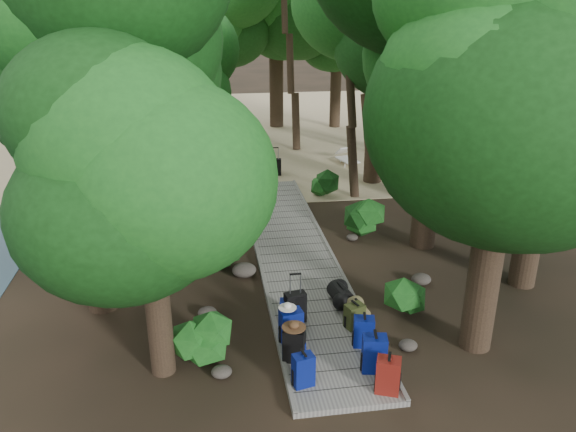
{
  "coord_description": "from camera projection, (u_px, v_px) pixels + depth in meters",
  "views": [
    {
      "loc": [
        -2.18,
        -12.19,
        6.49
      ],
      "look_at": [
        -0.11,
        1.43,
        1.0
      ],
      "focal_mm": 35.0,
      "sensor_mm": 36.0,
      "label": 1
    }
  ],
  "objects": [
    {
      "name": "shrub_right_a",
      "position": [
        406.0,
        300.0,
        11.91
      ],
      "size": [
        0.96,
        0.96,
        0.86
      ],
      "primitive_type": null,
      "color": "#185019",
      "rests_on": "ground"
    },
    {
      "name": "shrub_right_b",
      "position": [
        365.0,
        216.0,
        15.9
      ],
      "size": [
        1.35,
        1.35,
        1.21
      ],
      "primitive_type": null,
      "color": "#185019",
      "rests_on": "ground"
    },
    {
      "name": "hat_white",
      "position": [
        287.0,
        305.0,
        10.66
      ],
      "size": [
        0.35,
        0.35,
        0.12
      ],
      "primitive_type": null,
      "color": "silver",
      "rests_on": "backpack_left_c"
    },
    {
      "name": "palm_left_a",
      "position": [
        138.0,
        88.0,
        17.4
      ],
      "size": [
        4.73,
        4.73,
        7.52
      ],
      "primitive_type": null,
      "color": "#144413",
      "rests_on": "ground"
    },
    {
      "name": "rock_left_c",
      "position": [
        244.0,
        270.0,
        13.75
      ],
      "size": [
        0.6,
        0.54,
        0.33
      ],
      "primitive_type": null,
      "color": "#4C473F",
      "rests_on": "ground"
    },
    {
      "name": "backpack_right_c",
      "position": [
        364.0,
        330.0,
        10.78
      ],
      "size": [
        0.44,
        0.36,
        0.67
      ],
      "primitive_type": null,
      "rotation": [
        0.0,
        0.0,
        -0.22
      ],
      "color": "navy",
      "rests_on": "boardwalk"
    },
    {
      "name": "tree_back_b",
      "position": [
        276.0,
        25.0,
        27.45
      ],
      "size": [
        5.66,
        5.66,
        10.1
      ],
      "primitive_type": null,
      "color": "black",
      "rests_on": "ground"
    },
    {
      "name": "backpack_right_b",
      "position": [
        374.0,
        352.0,
        10.04
      ],
      "size": [
        0.48,
        0.38,
        0.78
      ],
      "primitive_type": null,
      "rotation": [
        0.0,
        0.0,
        -0.19
      ],
      "color": "navy",
      "rests_on": "boardwalk"
    },
    {
      "name": "duffel_right_khaki",
      "position": [
        358.0,
        310.0,
        11.76
      ],
      "size": [
        0.44,
        0.59,
        0.36
      ],
      "primitive_type": null,
      "rotation": [
        0.0,
        0.0,
        0.15
      ],
      "color": "olive",
      "rests_on": "boardwalk"
    },
    {
      "name": "tree_right_d",
      "position": [
        467.0,
        36.0,
        16.13
      ],
      "size": [
        5.82,
        5.82,
        10.67
      ],
      "primitive_type": null,
      "color": "black",
      "rests_on": "ground"
    },
    {
      "name": "shrub_left_b",
      "position": [
        222.0,
        257.0,
        13.98
      ],
      "size": [
        0.81,
        0.81,
        0.73
      ],
      "primitive_type": null,
      "color": "#185019",
      "rests_on": "ground"
    },
    {
      "name": "tree_back_c",
      "position": [
        337.0,
        48.0,
        27.79
      ],
      "size": [
        4.37,
        4.37,
        7.87
      ],
      "primitive_type": null,
      "color": "black",
      "rests_on": "ground"
    },
    {
      "name": "tree_left_b",
      "position": [
        74.0,
        88.0,
        10.7
      ],
      "size": [
        5.33,
        5.33,
        9.6
      ],
      "primitive_type": null,
      "color": "black",
      "rests_on": "ground"
    },
    {
      "name": "rock_right_d",
      "position": [
        371.0,
        207.0,
        17.91
      ],
      "size": [
        0.51,
        0.46,
        0.28
      ],
      "primitive_type": null,
      "color": "#4C473F",
      "rests_on": "ground"
    },
    {
      "name": "shrub_left_c",
      "position": [
        178.0,
        201.0,
        17.17
      ],
      "size": [
        1.25,
        1.25,
        1.13
      ],
      "primitive_type": null,
      "color": "#185019",
      "rests_on": "ground"
    },
    {
      "name": "kayak",
      "position": [
        180.0,
        157.0,
        23.13
      ],
      "size": [
        0.85,
        3.25,
        0.32
      ],
      "primitive_type": "ellipsoid",
      "rotation": [
        0.0,
        0.0,
        -0.05
      ],
      "color": "red",
      "rests_on": "sand_beach"
    },
    {
      "name": "hat_brown",
      "position": [
        294.0,
        324.0,
        10.15
      ],
      "size": [
        0.45,
        0.45,
        0.13
      ],
      "primitive_type": null,
      "color": "#51351E",
      "rests_on": "backpack_left_b"
    },
    {
      "name": "backpack_left_b",
      "position": [
        294.0,
        343.0,
        10.33
      ],
      "size": [
        0.47,
        0.4,
        0.72
      ],
      "primitive_type": null,
      "rotation": [
        0.0,
        0.0,
        -0.36
      ],
      "color": "black",
      "rests_on": "boardwalk"
    },
    {
      "name": "backpack_right_d",
      "position": [
        354.0,
        315.0,
        11.4
      ],
      "size": [
        0.44,
        0.38,
        0.57
      ],
      "primitive_type": null,
      "rotation": [
        0.0,
        0.0,
        0.35
      ],
      "color": "#343F1C",
      "rests_on": "boardwalk"
    },
    {
      "name": "palm_right_b",
      "position": [
        371.0,
        63.0,
        23.49
      ],
      "size": [
        3.88,
        3.88,
        7.49
      ],
      "primitive_type": null,
      "color": "#144413",
      "rests_on": "ground"
    },
    {
      "name": "tree_right_f",
      "position": [
        435.0,
        44.0,
        21.55
      ],
      "size": [
        5.21,
        5.21,
        9.31
      ],
      "primitive_type": null,
      "color": "black",
      "rests_on": "ground"
    },
    {
      "name": "boardwalk",
      "position": [
        294.0,
        255.0,
        14.8
      ],
      "size": [
        2.0,
        12.0,
        0.12
      ],
      "primitive_type": "cube",
      "color": "gray",
      "rests_on": "ground"
    },
    {
      "name": "tree_right_c",
      "position": [
        439.0,
        65.0,
        13.73
      ],
      "size": [
        5.59,
        5.59,
        9.68
      ],
      "primitive_type": null,
      "color": "black",
      "rests_on": "ground"
    },
    {
      "name": "tree_right_a",
      "position": [
        505.0,
        131.0,
        9.51
      ],
      "size": [
        5.18,
        5.18,
        8.63
      ],
      "primitive_type": null,
      "color": "black",
      "rests_on": "ground"
    },
    {
      "name": "suitcase_on_boardwalk",
      "position": [
        295.0,
        307.0,
        11.57
      ],
      "size": [
        0.47,
        0.32,
        0.67
      ],
      "primitive_type": null,
      "rotation": [
        0.0,
        0.0,
        0.21
      ],
      "color": "black",
      "rests_on": "boardwalk"
    },
    {
      "name": "shrub_left_a",
      "position": [
        201.0,
        336.0,
        10.55
      ],
      "size": [
        1.08,
        1.08,
        0.98
      ],
      "primitive_type": null,
      "color": "#185019",
      "rests_on": "ground"
    },
    {
      "name": "ground",
      "position": [
        301.0,
        274.0,
        13.9
      ],
      "size": [
        120.0,
        120.0,
        0.0
      ],
      "primitive_type": "plane",
      "color": "#322419",
      "rests_on": "ground"
    },
    {
      "name": "tree_left_a",
      "position": [
        148.0,
        209.0,
        9.18
      ],
      "size": [
        3.84,
        3.84,
        6.4
      ],
      "primitive_type": null,
      "color": "black",
      "rests_on": "ground"
    },
    {
      "name": "palm_right_c",
      "position": [
        302.0,
        64.0,
        23.82
      ],
      "size": [
        4.63,
        4.63,
        7.37
      ],
      "primitive_type": null,
      "color": "#144413",
      "rests_on": "ground"
    },
    {
      "name": "sand_beach",
      "position": [
        247.0,
        130.0,
        28.59
      ],
      "size": [
        40.0,
        22.0,
        0.02
      ],
      "primitive_type": "cube",
      "color": "tan",
      "rests_on": "ground"
    },
    {
      "name": "backpack_left_d",
      "position": [
        288.0,
        309.0,
        11.63
      ],
      "size": [
        0.38,
        0.31,
        0.53
      ],
      "primitive_type": null,
      "rotation": [
        0.0,
        0.0,
        -0.17
      ],
      "color": "navy",
      "rests_on": "boardwalk"
    },
    {
      "name": "backpack_left_a",
      "position": [
        303.0,
        368.0,
        9.68
      ],
      "size": [
        0.41,
        0.33,
        0.67
      ],
      "primitive_type": null,
      "rotation": [
        0.0,
        0.0,
        0.23
      ],
      "color": "navy",
      "rests_on": "boardwalk"
    },
    {
      "name": "rock_left_d",
      "position": [
        217.0,
        223.0,
        16.81
      ],
      "size": [
        0.3,
        0.27,
        0.17
      ],
      "primitive_type": null,
      "color": "#4C473F",
      "rests_on": "ground"
    },
    {
      "name": "tree_left_c",
      "position": [
        148.0,
        119.0,
        14.4
      ],
      "size": [
        4.01,
        4.01,
        6.97
      ],
      "primitive_type": null,
      "color": "black",
      "rests_on": "ground"
    },
    {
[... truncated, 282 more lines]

